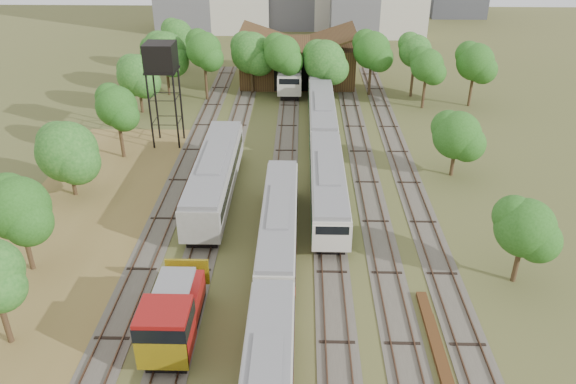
{
  "coord_description": "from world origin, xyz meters",
  "views": [
    {
      "loc": [
        -0.38,
        -22.99,
        24.51
      ],
      "look_at": [
        -1.41,
        18.21,
        2.5
      ],
      "focal_mm": 35.0,
      "sensor_mm": 36.0,
      "label": 1
    }
  ],
  "objects_px": {
    "railcar_red_set": "(274,296)",
    "water_tower": "(161,60)",
    "railcar_green_set": "(322,116)",
    "shunter_locomotive": "(172,318)"
  },
  "relations": [
    {
      "from": "railcar_green_set",
      "to": "railcar_red_set",
      "type": "bearing_deg",
      "value": -97.0
    },
    {
      "from": "railcar_red_set",
      "to": "water_tower",
      "type": "xyz_separation_m",
      "value": [
        -12.95,
        28.69,
        7.53
      ]
    },
    {
      "from": "railcar_red_set",
      "to": "railcar_green_set",
      "type": "bearing_deg",
      "value": 83.0
    },
    {
      "from": "railcar_red_set",
      "to": "railcar_green_set",
      "type": "distance_m",
      "value": 32.81
    },
    {
      "from": "shunter_locomotive",
      "to": "water_tower",
      "type": "bearing_deg",
      "value": 102.62
    },
    {
      "from": "railcar_green_set",
      "to": "water_tower",
      "type": "xyz_separation_m",
      "value": [
        -16.95,
        -3.87,
        7.38
      ]
    },
    {
      "from": "railcar_green_set",
      "to": "shunter_locomotive",
      "type": "height_order",
      "value": "shunter_locomotive"
    },
    {
      "from": "railcar_red_set",
      "to": "shunter_locomotive",
      "type": "bearing_deg",
      "value": -158.77
    },
    {
      "from": "railcar_red_set",
      "to": "water_tower",
      "type": "relative_size",
      "value": 3.13
    },
    {
      "from": "shunter_locomotive",
      "to": "water_tower",
      "type": "xyz_separation_m",
      "value": [
        -6.95,
        31.02,
        7.42
      ]
    }
  ]
}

